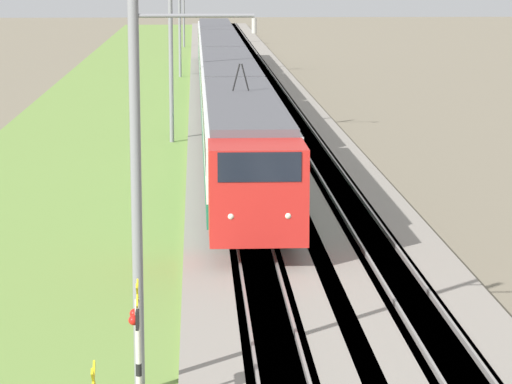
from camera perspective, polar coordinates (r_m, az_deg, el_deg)
ballast_main at (r=68.97m, az=-1.37°, el=3.26°), size 240.00×4.40×0.30m
ballast_adjacent at (r=69.17m, az=1.83°, el=3.28°), size 240.00×4.40×0.30m
track_main at (r=68.96m, az=-1.37°, el=3.26°), size 240.00×1.57×0.45m
track_adjacent at (r=69.17m, az=1.83°, el=3.28°), size 240.00×1.57×0.45m
grass_verge at (r=69.08m, az=-6.34°, el=3.13°), size 240.00×12.99×0.12m
passenger_train at (r=75.56m, az=-1.51°, el=5.63°), size 82.77×2.98×5.17m
crossing_signal_aux at (r=23.82m, az=-5.61°, el=-6.91°), size 0.70×0.23×2.95m
catenary_mast_near at (r=24.67m, az=-5.53°, el=0.37°), size 0.22×2.56×8.86m
catenary_mast_mid at (r=61.37m, az=-3.98°, el=6.75°), size 0.22×2.56×9.43m
catenary_mast_far at (r=98.28m, az=-3.58°, el=8.18°), size 0.22×2.56×9.45m
catenary_mast_distant at (r=135.23m, az=-3.40°, el=8.71°), size 0.22×2.56×8.88m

